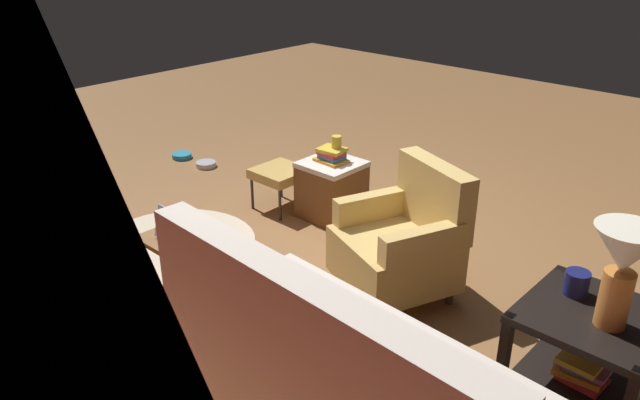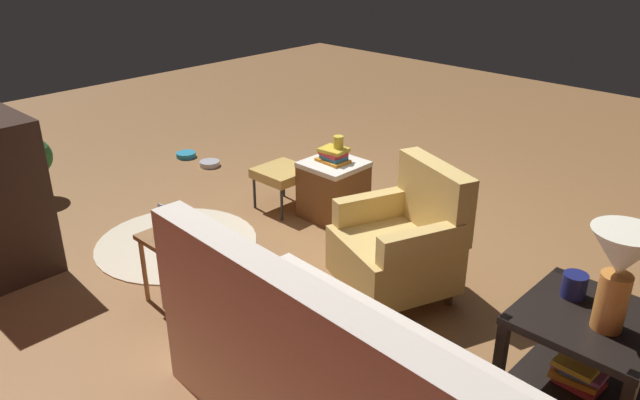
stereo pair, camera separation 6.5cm
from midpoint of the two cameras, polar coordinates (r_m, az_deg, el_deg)
The scene contains 18 objects.
ground at distance 4.75m, azimuth 1.79°, elevation -3.93°, with size 12.00×12.00×0.00m, color olive.
couch at distance 2.93m, azimuth 2.14°, elevation -16.58°, with size 1.94×0.95×1.00m.
armchair at distance 4.02m, azimuth 7.16°, elevation -3.89°, with size 0.86×0.87×0.87m.
side_table at distance 3.35m, azimuth 22.98°, elevation -12.20°, with size 0.64×0.64×0.55m.
table_lamp at distance 3.02m, azimuth 25.63°, elevation -5.12°, with size 0.30×0.30×0.50m.
small_vase at distance 3.33m, azimuth 22.08°, elevation -7.11°, with size 0.12×0.12×0.12m, color navy.
book_stack_shelf at distance 3.43m, azimuth 22.52°, elevation -14.17°, with size 0.26×0.20×0.13m.
laptop_desk at distance 3.90m, azimuth -12.35°, elevation -4.25°, with size 0.56×0.44×0.48m.
laptop at distance 3.83m, azimuth -12.99°, elevation -3.06°, with size 0.32×0.25×0.21m.
wicker_hamper at distance 5.07m, azimuth 0.71°, elevation 0.99°, with size 0.45×0.45×0.48m.
book_stack_hamper at distance 4.97m, azimuth 0.69°, elevation 4.15°, with size 0.26×0.21×0.11m.
yellow_mug at distance 4.95m, azimuth 1.15°, elevation 5.37°, with size 0.08×0.08×0.10m, color yellow.
tv_remote at distance 5.09m, azimuth 0.49°, elevation 4.16°, with size 0.05×0.16×0.02m, color #262628.
ottoman at distance 5.20m, azimuth -4.06°, elevation 2.39°, with size 0.40×0.40×0.36m.
circular_rug at distance 4.85m, azimuth -13.57°, elevation -3.94°, with size 1.22×1.22×0.01m, color beige.
pet_bowl_steel at distance 6.31m, azimuth -10.77°, elevation 3.26°, with size 0.20×0.20×0.05m, color silver.
pet_bowl_teal at distance 6.60m, azimuth -12.91°, elevation 4.01°, with size 0.20×0.20×0.05m, color teal.
potted_plant at distance 5.93m, azimuth -25.59°, elevation 3.01°, with size 0.34×0.34×0.55m.
Camera 1 is at (-2.70, 3.20, 2.25)m, focal length 34.69 mm.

